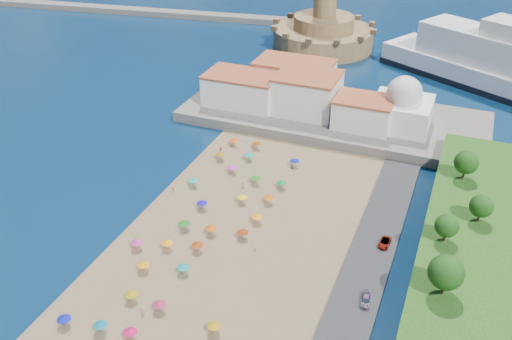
% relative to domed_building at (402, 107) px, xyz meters
% --- Properties ---
extents(ground, '(700.00, 700.00, 0.00)m').
position_rel_domed_building_xyz_m(ground, '(-30.00, -71.00, -8.97)').
color(ground, '#071938').
rests_on(ground, ground).
extents(terrace, '(90.00, 36.00, 3.00)m').
position_rel_domed_building_xyz_m(terrace, '(-20.00, 2.00, -7.47)').
color(terrace, '#59544C').
rests_on(terrace, ground).
extents(jetty, '(18.00, 70.00, 2.40)m').
position_rel_domed_building_xyz_m(jetty, '(-42.00, 37.00, -7.77)').
color(jetty, '#59544C').
rests_on(jetty, ground).
extents(breakwater, '(199.03, 34.77, 2.60)m').
position_rel_domed_building_xyz_m(breakwater, '(-140.00, 82.00, -7.67)').
color(breakwater, '#59544C').
rests_on(breakwater, ground).
extents(waterfront_buildings, '(57.00, 29.00, 11.00)m').
position_rel_domed_building_xyz_m(waterfront_buildings, '(-33.05, 2.64, -1.10)').
color(waterfront_buildings, silver).
rests_on(waterfront_buildings, terrace).
extents(domed_building, '(16.00, 16.00, 15.00)m').
position_rel_domed_building_xyz_m(domed_building, '(0.00, 0.00, 0.00)').
color(domed_building, silver).
rests_on(domed_building, terrace).
extents(fortress, '(40.00, 40.00, 32.40)m').
position_rel_domed_building_xyz_m(fortress, '(-42.00, 67.00, -2.29)').
color(fortress, olive).
rests_on(fortress, ground).
extents(beach_parasols, '(31.56, 115.99, 2.20)m').
position_rel_domed_building_xyz_m(beach_parasols, '(-31.02, -81.19, -6.83)').
color(beach_parasols, gray).
rests_on(beach_parasols, beach).
extents(beachgoers, '(30.32, 100.70, 1.85)m').
position_rel_domed_building_xyz_m(beachgoers, '(-32.67, -74.68, -7.86)').
color(beachgoers, tan).
rests_on(beachgoers, beach).
extents(parked_cars, '(2.37, 59.10, 1.38)m').
position_rel_domed_building_xyz_m(parked_cars, '(6.00, -76.20, -7.63)').
color(parked_cars, gray).
rests_on(parked_cars, promenade).
extents(hillside_trees, '(16.79, 106.71, 8.01)m').
position_rel_domed_building_xyz_m(hillside_trees, '(19.62, -78.44, 1.33)').
color(hillside_trees, '#382314').
rests_on(hillside_trees, hillside).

